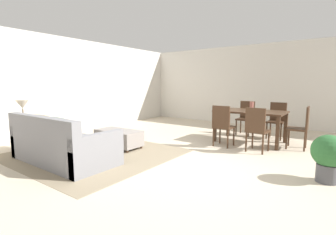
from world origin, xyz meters
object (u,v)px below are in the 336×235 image
Objects in this scene: table_lamp at (22,105)px; side_table at (24,130)px; couch at (62,146)px; dining_chair_head_east at (302,125)px; dining_table at (250,115)px; dining_chair_far_left at (246,116)px; dining_chair_near_right at (257,127)px; potted_plant at (328,155)px; ottoman_table at (119,137)px; dining_chair_near_left at (222,124)px; vase_centerpiece at (252,106)px; dining_chair_far_right at (277,118)px.

side_table is at bearing 14.04° from table_lamp.
dining_chair_head_east is at bearing 46.38° from couch.
side_table is (-1.31, -0.04, 0.14)m from couch.
dining_table is 1.68× the size of dining_chair_far_left.
dining_chair_near_right and dining_chair_far_left have the same top height.
couch is at bearing -112.77° from dining_chair_far_left.
dining_chair_near_right is at bearing 142.35° from potted_plant.
table_lamp is 0.57× the size of dining_chair_far_left.
ottoman_table is 0.67× the size of dining_table.
dining_chair_head_east is 1.91m from potted_plant.
dining_table is at bearing 45.08° from side_table.
potted_plant is at bearing -26.66° from dining_chair_near_left.
potted_plant is (1.68, -1.87, -0.47)m from vase_centerpiece.
dining_chair_near_left reaches higher than potted_plant.
vase_centerpiece reaches higher than dining_chair_far_right.
vase_centerpiece is at bearing 57.82° from couch.
dining_chair_near_left is 1.34× the size of potted_plant.
dining_table is 2.26× the size of potted_plant.
dining_chair_head_east is 1.34× the size of potted_plant.
dining_chair_near_right is at bearing -90.65° from dining_chair_far_right.
dining_chair_far_left is at bearing 178.85° from dining_chair_far_right.
vase_centerpiece is at bearing 45.35° from table_lamp.
potted_plant is at bearing -64.64° from dining_chair_far_right.
vase_centerpiece reaches higher than dining_chair_near_right.
dining_table is 1.68× the size of dining_chair_near_left.
dining_chair_near_right is 1.68m from dining_chair_far_right.
vase_centerpiece is at bearing 176.90° from dining_chair_head_east.
dining_chair_near_left is 1.82m from dining_chair_far_right.
dining_chair_head_east is (1.49, -0.88, 0.00)m from dining_chair_far_left.
dining_chair_far_left is (-0.39, 0.87, -0.15)m from dining_table.
ottoman_table is at bearing -142.36° from dining_chair_near_left.
table_lamp reaches higher than dining_chair_near_left.
dining_chair_far_right is at bearing 63.18° from vase_centerpiece.
dining_chair_near_right and dining_chair_head_east have the same top height.
dining_chair_head_east is at bearing 37.28° from side_table.
dining_table is at bearing 115.49° from dining_chair_near_right.
couch is 2.21× the size of dining_chair_far_right.
ottoman_table is 2.93m from dining_chair_near_right.
dining_chair_far_left is 3.40m from potted_plant.
ottoman_table is at bearing -130.26° from dining_chair_far_right.
potted_plant is at bearing -37.65° from dining_chair_near_right.
dining_chair_near_left reaches higher than ottoman_table.
side_table is 0.79× the size of potted_plant.
dining_chair_far_right reaches higher than side_table.
ottoman_table is at bearing 87.51° from couch.
dining_chair_near_right is (3.94, 2.72, 0.09)m from side_table.
dining_chair_head_east reaches higher than ottoman_table.
dining_chair_near_left is at bearing 55.30° from couch.
side_table is 5.02m from dining_table.
vase_centerpiece is (0.36, 0.85, 0.35)m from dining_chair_near_left.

